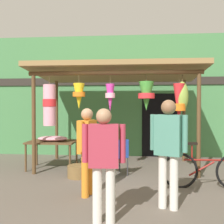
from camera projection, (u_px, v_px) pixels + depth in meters
The scene contains 11 objects.
ground_plane at pixel (123, 178), 5.87m from camera, with size 30.00×30.00×0.00m, color #60564C.
shop_facade at pixel (127, 96), 8.60m from camera, with size 12.09×0.29×3.87m.
market_stall_canopy at pixel (118, 80), 6.75m from camera, with size 4.29×2.32×2.63m.
display_table at pixel (52, 144), 6.78m from camera, with size 1.20×0.83×0.71m.
flower_heap_on_table at pixel (53, 138), 6.79m from camera, with size 0.77×0.54×0.12m.
folding_chair at pixel (118, 154), 6.09m from camera, with size 0.55×0.55×0.84m.
wicker_basket_by_table at pixel (79, 171), 5.96m from camera, with size 0.50×0.50×0.27m, color brown.
parked_bicycle at pixel (207, 170), 5.17m from camera, with size 1.75×0.44×0.92m.
vendor_in_orange at pixel (168, 144), 4.11m from camera, with size 0.55×0.36×1.70m.
customer_foreground at pixel (104, 156), 3.61m from camera, with size 0.59×0.24×1.57m.
shopper_by_bananas at pixel (87, 145), 4.72m from camera, with size 0.30×0.58×1.56m.
Camera 1 is at (0.26, -5.84, 1.60)m, focal length 42.57 mm.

